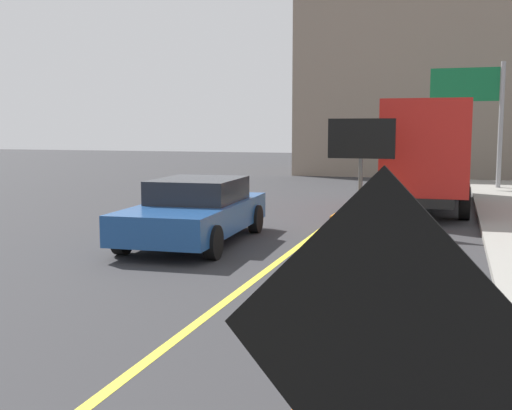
{
  "coord_description": "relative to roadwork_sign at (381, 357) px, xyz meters",
  "views": [
    {
      "loc": [
        3.08,
        -0.17,
        2.5
      ],
      "look_at": [
        1.12,
        6.08,
        1.69
      ],
      "focal_mm": 44.56,
      "sensor_mm": 36.0,
      "label": 1
    }
  ],
  "objects": [
    {
      "name": "far_building_block",
      "position": [
        1.73,
        33.3,
        3.44
      ],
      "size": [
        18.96,
        8.55,
        9.81
      ],
      "primitive_type": "cube",
      "color": "gray",
      "rests_on": "ground"
    },
    {
      "name": "lane_center_stripe",
      "position": [
        -2.79,
        3.38,
        -1.47
      ],
      "size": [
        0.14,
        36.0,
        0.01
      ],
      "primitive_type": "cube",
      "color": "yellow",
      "rests_on": "ground"
    },
    {
      "name": "pickup_car",
      "position": [
        -5.04,
        9.84,
        -0.77
      ],
      "size": [
        2.28,
        4.9,
        1.38
      ],
      "color": "navy",
      "rests_on": "ground"
    },
    {
      "name": "traffic_cone_far_lane",
      "position": [
        -1.06,
        7.32,
        -1.14
      ],
      "size": [
        0.36,
        0.36,
        0.68
      ],
      "color": "black",
      "rests_on": "ground"
    },
    {
      "name": "highway_guide_sign",
      "position": [
        1.16,
        23.75,
        1.95
      ],
      "size": [
        2.79,
        0.18,
        5.0
      ],
      "color": "gray",
      "rests_on": "ground"
    },
    {
      "name": "traffic_cone_curbside",
      "position": [
        -1.31,
        10.01,
        -1.12
      ],
      "size": [
        0.36,
        0.36,
        0.72
      ],
      "color": "black",
      "rests_on": "ground"
    },
    {
      "name": "box_truck",
      "position": [
        -0.54,
        17.25,
        0.29
      ],
      "size": [
        2.54,
        7.8,
        3.21
      ],
      "color": "black",
      "rests_on": "ground"
    },
    {
      "name": "traffic_cone_near_sign",
      "position": [
        -0.81,
        1.99,
        -1.16
      ],
      "size": [
        0.36,
        0.36,
        0.63
      ],
      "color": "black",
      "rests_on": "ground"
    },
    {
      "name": "roadwork_sign",
      "position": [
        0.0,
        0.0,
        0.0
      ],
      "size": [
        1.6,
        0.37,
        2.33
      ],
      "color": "#593819",
      "rests_on": "ground"
    },
    {
      "name": "arrow_board_trailer",
      "position": [
        -1.86,
        12.45,
        -0.99
      ],
      "size": [
        1.6,
        1.82,
        2.7
      ],
      "color": "orange",
      "rests_on": "ground"
    },
    {
      "name": "traffic_cone_mid_lane",
      "position": [
        -1.03,
        4.54,
        -1.13
      ],
      "size": [
        0.36,
        0.36,
        0.69
      ],
      "color": "black",
      "rests_on": "ground"
    }
  ]
}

